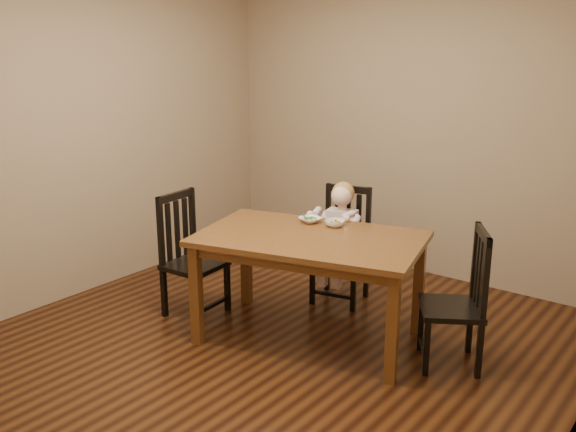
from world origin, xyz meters
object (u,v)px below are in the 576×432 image
Objects in this scene: chair_child at (342,247)px; toddler at (341,232)px; chair_left at (190,257)px; chair_right at (459,301)px; dining_table at (310,248)px; bowl_peas at (310,220)px; bowl_veg at (335,223)px.

chair_child is 0.15m from toddler.
chair_left is 1.02× the size of chair_right.
chair_right is 1.32m from toddler.
dining_table is at bearing 73.16° from chair_right.
toddler is (0.83, 0.94, 0.14)m from chair_left.
dining_table is 1.08m from chair_left.
bowl_peas is (0.00, -0.44, 0.21)m from toddler.
toddler is 0.49m from bowl_peas.
bowl_veg is (0.21, -0.42, 0.21)m from toddler.
chair_left reaches higher than chair_right.
chair_left is (-0.82, -0.99, 0.01)m from chair_child.
chair_left is 1.21m from bowl_veg.
chair_child is 1.73× the size of toddler.
bowl_peas reaches higher than dining_table.
chair_right is at bearing 147.53° from toddler.
toddler is at bearing 90.00° from chair_child.
bowl_peas is at bearing 78.58° from chair_child.
chair_left is 1.02m from bowl_peas.
chair_left reaches higher than toddler.
dining_table is 1.80× the size of chair_left.
toddler reaches higher than bowl_veg.
chair_left is 6.14× the size of bowl_peas.
dining_table is 1.84× the size of chair_child.
chair_right is at bearing -1.44° from bowl_veg.
bowl_veg is (0.22, -0.47, 0.36)m from chair_child.
chair_right is at bearing 0.01° from bowl_peas.
bowl_veg reaches higher than dining_table.
toddler is at bearing 38.23° from chair_right.
chair_child reaches higher than dining_table.
chair_right reaches higher than dining_table.
chair_left is 1.26m from toddler.
bowl_peas is 1.06× the size of bowl_veg.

